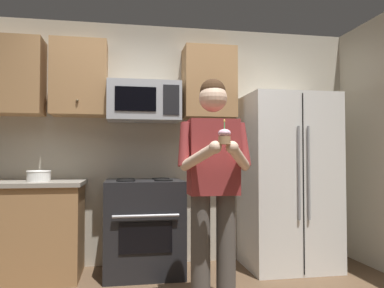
{
  "coord_description": "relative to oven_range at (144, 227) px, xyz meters",
  "views": [
    {
      "loc": [
        -0.34,
        -2.45,
        1.15
      ],
      "look_at": [
        0.17,
        0.41,
        1.25
      ],
      "focal_mm": 35.52,
      "sensor_mm": 36.0,
      "label": 1
    }
  ],
  "objects": [
    {
      "name": "microwave",
      "position": [
        0.0,
        0.12,
        1.26
      ],
      "size": [
        0.74,
        0.41,
        0.4
      ],
      "color": "#9EA0A5"
    },
    {
      "name": "bowl_large_white",
      "position": [
        -0.99,
        -0.02,
        0.51
      ],
      "size": [
        0.22,
        0.22,
        0.1
      ],
      "color": "white",
      "rests_on": "counter_left"
    },
    {
      "name": "wall_back",
      "position": [
        0.15,
        0.39,
        0.84
      ],
      "size": [
        4.4,
        0.1,
        2.6
      ],
      "primitive_type": "cube",
      "color": "#B7AD99",
      "rests_on": "ground"
    },
    {
      "name": "refrigerator",
      "position": [
        1.5,
        -0.04,
        0.44
      ],
      "size": [
        0.9,
        0.75,
        1.8
      ],
      "color": "white",
      "rests_on": "ground"
    },
    {
      "name": "cabinet_row_upper",
      "position": [
        -0.57,
        0.17,
        1.49
      ],
      "size": [
        2.78,
        0.36,
        0.76
      ],
      "color": "#9E7247"
    },
    {
      "name": "oven_range",
      "position": [
        0.0,
        0.0,
        0.0
      ],
      "size": [
        0.76,
        0.7,
        0.93
      ],
      "color": "black",
      "rests_on": "ground"
    },
    {
      "name": "person",
      "position": [
        0.48,
        -0.96,
        0.53
      ],
      "size": [
        0.6,
        0.48,
        1.76
      ],
      "color": "#4C4742",
      "rests_on": "ground"
    },
    {
      "name": "cupcake",
      "position": [
        0.48,
        -1.29,
        0.83
      ],
      "size": [
        0.09,
        0.09,
        0.17
      ],
      "color": "#A87F56"
    },
    {
      "name": "counter_left",
      "position": [
        -1.3,
        0.02,
        0.0
      ],
      "size": [
        1.44,
        0.66,
        0.92
      ],
      "color": "#9E7247",
      "rests_on": "ground"
    }
  ]
}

